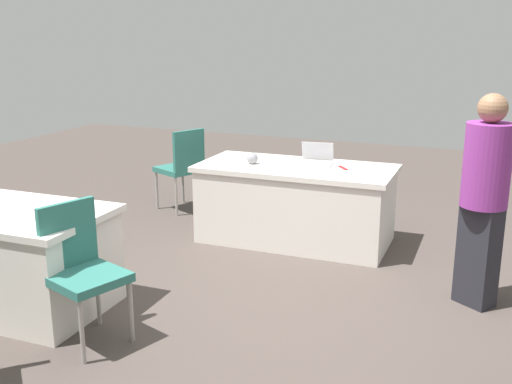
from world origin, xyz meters
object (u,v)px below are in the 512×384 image
laptop_silver (316,160)px  yarn_ball (252,158)px  scissors_red (343,168)px  person_attendee_browsing (484,191)px  chair_aisle (183,164)px  table_foreground (296,203)px  chair_tucked_left (81,265)px

laptop_silver → yarn_ball: (0.58, 0.23, 0.02)m
scissors_red → yarn_ball: bearing=-118.8°
yarn_ball → scissors_red: size_ratio=0.62×
person_attendee_browsing → scissors_red: bearing=-1.4°
person_attendee_browsing → yarn_ball: person_attendee_browsing is taller
chair_aisle → scissors_red: size_ratio=5.33×
table_foreground → chair_aisle: chair_aisle is taller
table_foreground → yarn_ball: 0.62m
chair_tucked_left → table_foreground: bearing=-176.2°
yarn_ball → scissors_red: 0.89m
chair_tucked_left → scissors_red: 2.77m
person_attendee_browsing → chair_aisle: bearing=11.5°
chair_aisle → yarn_ball: 1.29m
table_foreground → person_attendee_browsing: bearing=154.6°
chair_tucked_left → yarn_ball: 2.41m
chair_aisle → laptop_silver: size_ratio=2.68×
chair_aisle → table_foreground: bearing=-84.2°
chair_tucked_left → chair_aisle: (0.93, -2.95, 0.01)m
chair_aisle → person_attendee_browsing: (-3.31, 1.32, 0.34)m
yarn_ball → chair_aisle: bearing=-26.9°
chair_aisle → person_attendee_browsing: size_ratio=0.59×
table_foreground → yarn_ball: bearing=11.6°
laptop_silver → scissors_red: (-0.29, 0.07, -0.04)m
laptop_silver → scissors_red: 0.30m
chair_aisle → yarn_ball: chair_aisle is taller
yarn_ball → scissors_red: (-0.87, -0.16, -0.05)m
chair_aisle → yarn_ball: bearing=-93.8°
chair_aisle → scissors_red: 2.05m
table_foreground → chair_aisle: bearing=-17.3°
yarn_ball → person_attendee_browsing: bearing=161.1°
person_attendee_browsing → yarn_ball: size_ratio=14.37×
laptop_silver → table_foreground: bearing=34.8°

